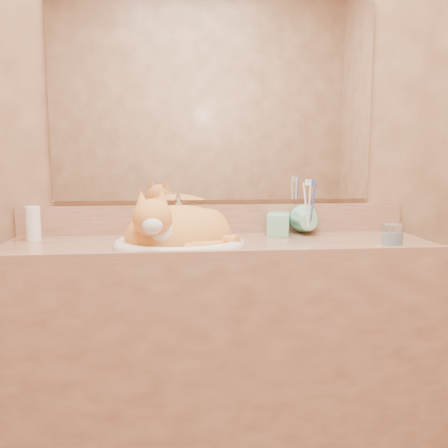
{
  "coord_description": "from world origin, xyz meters",
  "views": [
    {
      "loc": [
        -0.16,
        -1.07,
        1.19
      ],
      "look_at": [
        0.01,
        0.7,
        0.93
      ],
      "focal_mm": 40.0,
      "sensor_mm": 36.0,
      "label": 1
    }
  ],
  "objects": [
    {
      "name": "wall_back",
      "position": [
        0.0,
        1.0,
        1.25
      ],
      "size": [
        2.4,
        0.02,
        2.5
      ],
      "primitive_type": "cube",
      "color": "brown",
      "rests_on": "ground"
    },
    {
      "name": "vanity_counter",
      "position": [
        0.0,
        0.72,
        0.42
      ],
      "size": [
        1.6,
        0.55,
        0.85
      ],
      "primitive_type": null,
      "color": "brown",
      "rests_on": "floor"
    },
    {
      "name": "mirror",
      "position": [
        0.0,
        0.99,
        1.39
      ],
      "size": [
        1.3,
        0.02,
        0.8
      ],
      "primitive_type": "cube",
      "color": "white",
      "rests_on": "wall_back"
    },
    {
      "name": "sink_basin",
      "position": [
        -0.15,
        0.7,
        0.92
      ],
      "size": [
        0.5,
        0.44,
        0.14
      ],
      "primitive_type": null,
      "rotation": [
        0.0,
        0.0,
        0.12
      ],
      "color": "white",
      "rests_on": "vanity_counter"
    },
    {
      "name": "faucet",
      "position": [
        -0.15,
        0.88,
        0.93
      ],
      "size": [
        0.05,
        0.11,
        0.15
      ],
      "primitive_type": null,
      "rotation": [
        0.0,
        0.0,
        -0.11
      ],
      "color": "white",
      "rests_on": "vanity_counter"
    },
    {
      "name": "cat",
      "position": [
        -0.16,
        0.71,
        0.91
      ],
      "size": [
        0.45,
        0.39,
        0.22
      ],
      "primitive_type": null,
      "rotation": [
        0.0,
        0.0,
        0.19
      ],
      "color": "orange",
      "rests_on": "sink_basin"
    },
    {
      "name": "soap_dispenser",
      "position": [
        0.24,
        0.85,
        0.95
      ],
      "size": [
        0.11,
        0.11,
        0.2
      ],
      "primitive_type": "imported",
      "rotation": [
        0.0,
        0.0,
        -0.25
      ],
      "color": "#7FCCAB",
      "rests_on": "vanity_counter"
    },
    {
      "name": "toothbrush_cup",
      "position": [
        0.37,
        0.86,
        0.91
      ],
      "size": [
        0.12,
        0.12,
        0.11
      ],
      "primitive_type": "imported",
      "rotation": [
        0.0,
        0.0,
        -0.03
      ],
      "color": "#7FCCAB",
      "rests_on": "vanity_counter"
    },
    {
      "name": "toothbrushes",
      "position": [
        0.37,
        0.86,
        0.99
      ],
      "size": [
        0.04,
        0.04,
        0.23
      ],
      "primitive_type": null,
      "color": "white",
      "rests_on": "toothbrush_cup"
    },
    {
      "name": "saucer",
      "position": [
        0.58,
        0.55,
        0.85
      ],
      "size": [
        0.11,
        0.11,
        0.01
      ],
      "primitive_type": "cylinder",
      "color": "white",
      "rests_on": "vanity_counter"
    },
    {
      "name": "water_glass",
      "position": [
        0.58,
        0.55,
        0.9
      ],
      "size": [
        0.07,
        0.07,
        0.08
      ],
      "primitive_type": "cylinder",
      "color": "white",
      "rests_on": "saucer"
    },
    {
      "name": "lotion_bottle",
      "position": [
        -0.7,
        0.87,
        0.92
      ],
      "size": [
        0.06,
        0.06,
        0.13
      ],
      "primitive_type": "cylinder",
      "color": "white",
      "rests_on": "vanity_counter"
    }
  ]
}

